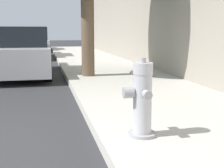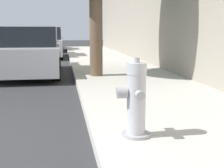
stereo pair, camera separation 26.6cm
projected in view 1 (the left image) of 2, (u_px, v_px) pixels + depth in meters
name	position (u px, v px, depth m)	size (l,w,h in m)	color
sidewalk_slab	(214.00, 136.00, 3.68)	(2.73, 40.00, 0.14)	#B7B2A8
fire_hydrant	(142.00, 100.00, 3.43)	(0.38, 0.40, 0.88)	#97979C
parked_car_near	(20.00, 53.00, 9.01)	(1.73, 4.17, 1.40)	#B7B7BC
parked_car_mid	(31.00, 43.00, 14.85)	(1.75, 3.91, 1.46)	silver
parked_car_far	(34.00, 41.00, 19.70)	(1.70, 4.08, 1.39)	black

